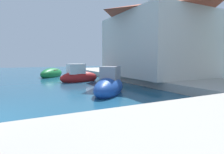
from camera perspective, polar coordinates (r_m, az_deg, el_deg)
The scene contains 5 objects.
quay_promenade at distance 7.21m, azimuth -6.61°, elevation -8.27°, with size 44.00×32.00×0.50m.
moored_boat_1 at distance 21.53m, azimuth -17.73°, elevation 0.97°, with size 3.46×3.83×1.22m.
moored_boat_4 at distance 16.56m, azimuth -10.04°, elevation 0.26°, with size 3.49×1.56×1.78m.
moored_boat_5 at distance 10.70m, azimuth -0.80°, elevation -2.59°, with size 3.48×3.68×1.81m.
waterfront_building_main at distance 17.21m, azimuth 13.61°, elevation 11.27°, with size 7.34×8.65×6.33m.
Camera 1 is at (1.88, -6.93, 1.97)m, focal length 30.30 mm.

